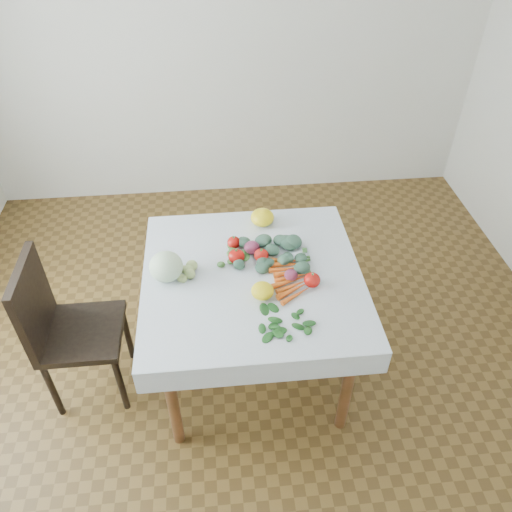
{
  "coord_description": "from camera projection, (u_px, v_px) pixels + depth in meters",
  "views": [
    {
      "loc": [
        -0.17,
        -1.87,
        2.5
      ],
      "look_at": [
        0.03,
        0.07,
        0.82
      ],
      "focal_mm": 35.0,
      "sensor_mm": 36.0,
      "label": 1
    }
  ],
  "objects": [
    {
      "name": "table",
      "position": [
        253.0,
        289.0,
        2.63
      ],
      "size": [
        1.0,
        1.0,
        0.75
      ],
      "color": "brown",
      "rests_on": "ground"
    },
    {
      "name": "tomato_c",
      "position": [
        261.0,
        255.0,
        2.63
      ],
      "size": [
        0.1,
        0.1,
        0.07
      ],
      "primitive_type": "ellipsoid",
      "rotation": [
        0.0,
        0.0,
        0.42
      ],
      "color": "#AE100B",
      "rests_on": "tablecloth"
    },
    {
      "name": "tomatillo_cluster",
      "position": [
        191.0,
        273.0,
        2.54
      ],
      "size": [
        0.16,
        0.1,
        0.04
      ],
      "color": "#A2BD6D",
      "rests_on": "tablecloth"
    },
    {
      "name": "kale_bunch",
      "position": [
        268.0,
        257.0,
        2.64
      ],
      "size": [
        0.35,
        0.32,
        0.05
      ],
      "color": "#3E6654",
      "rests_on": "tablecloth"
    },
    {
      "name": "heirloom_back",
      "position": [
        262.0,
        217.0,
        2.86
      ],
      "size": [
        0.16,
        0.16,
        0.09
      ],
      "primitive_type": "ellipsoid",
      "rotation": [
        0.0,
        0.0,
        0.19
      ],
      "color": "yellow",
      "rests_on": "tablecloth"
    },
    {
      "name": "tomato_a",
      "position": [
        236.0,
        256.0,
        2.62
      ],
      "size": [
        0.11,
        0.11,
        0.08
      ],
      "primitive_type": "ellipsoid",
      "rotation": [
        0.0,
        0.0,
        0.43
      ],
      "color": "#AE100B",
      "rests_on": "tablecloth"
    },
    {
      "name": "tomato_b",
      "position": [
        234.0,
        242.0,
        2.71
      ],
      "size": [
        0.09,
        0.09,
        0.06
      ],
      "primitive_type": "ellipsoid",
      "rotation": [
        0.0,
        0.0,
        -0.36
      ],
      "color": "#AE100B",
      "rests_on": "tablecloth"
    },
    {
      "name": "dill_bunch",
      "position": [
        229.0,
        254.0,
        2.67
      ],
      "size": [
        0.22,
        0.2,
        0.02
      ],
      "color": "#437334",
      "rests_on": "tablecloth"
    },
    {
      "name": "onion_b",
      "position": [
        291.0,
        275.0,
        2.52
      ],
      "size": [
        0.07,
        0.07,
        0.06
      ],
      "primitive_type": "ellipsoid",
      "rotation": [
        0.0,
        0.0,
        0.07
      ],
      "color": "maroon",
      "rests_on": "tablecloth"
    },
    {
      "name": "tomato_d",
      "position": [
        312.0,
        280.0,
        2.48
      ],
      "size": [
        0.1,
        0.1,
        0.07
      ],
      "primitive_type": "ellipsoid",
      "rotation": [
        0.0,
        0.0,
        -0.25
      ],
      "color": "#AE100B",
      "rests_on": "tablecloth"
    },
    {
      "name": "back_wall",
      "position": [
        227.0,
        33.0,
        3.69
      ],
      "size": [
        4.0,
        0.04,
        2.7
      ],
      "primitive_type": "cube",
      "color": "silver",
      "rests_on": "ground"
    },
    {
      "name": "ground",
      "position": [
        253.0,
        365.0,
        3.05
      ],
      "size": [
        4.0,
        4.0,
        0.0
      ],
      "primitive_type": "plane",
      "color": "brown"
    },
    {
      "name": "onion_a",
      "position": [
        252.0,
        248.0,
        2.68
      ],
      "size": [
        0.09,
        0.09,
        0.07
      ],
      "primitive_type": "ellipsoid",
      "rotation": [
        0.0,
        0.0,
        -0.04
      ],
      "color": "maroon",
      "rests_on": "tablecloth"
    },
    {
      "name": "tablecloth",
      "position": [
        252.0,
        275.0,
        2.56
      ],
      "size": [
        1.12,
        1.12,
        0.01
      ],
      "primitive_type": "cube",
      "color": "white",
      "rests_on": "table"
    },
    {
      "name": "cabbage",
      "position": [
        166.0,
        267.0,
        2.5
      ],
      "size": [
        0.23,
        0.23,
        0.15
      ],
      "primitive_type": "ellipsoid",
      "rotation": [
        0.0,
        0.0,
        -0.43
      ],
      "color": "#D9F2CB",
      "rests_on": "tablecloth"
    },
    {
      "name": "chair",
      "position": [
        62.0,
        324.0,
        2.61
      ],
      "size": [
        0.42,
        0.42,
        0.93
      ],
      "color": "black",
      "rests_on": "ground"
    },
    {
      "name": "heirloom_front",
      "position": [
        262.0,
        291.0,
        2.42
      ],
      "size": [
        0.13,
        0.13,
        0.08
      ],
      "primitive_type": "ellipsoid",
      "rotation": [
        0.0,
        0.0,
        -0.14
      ],
      "color": "yellow",
      "rests_on": "tablecloth"
    },
    {
      "name": "basil_bunch",
      "position": [
        283.0,
        322.0,
        2.31
      ],
      "size": [
        0.25,
        0.21,
        0.01
      ],
      "color": "#194D18",
      "rests_on": "tablecloth"
    },
    {
      "name": "carrot_bunch",
      "position": [
        291.0,
        277.0,
        2.53
      ],
      "size": [
        0.2,
        0.35,
        0.03
      ],
      "color": "#DB4D18",
      "rests_on": "tablecloth"
    }
  ]
}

